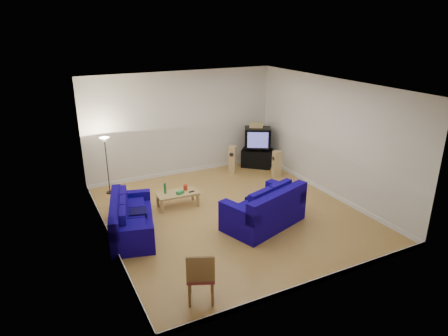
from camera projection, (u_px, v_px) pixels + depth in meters
name	position (u px, v px, depth m)	size (l,w,h in m)	color
room	(232.00, 156.00, 9.51)	(6.01, 6.51, 3.21)	olive
sofa_three_seat	(130.00, 221.00, 9.03)	(1.39, 2.25, 0.81)	#0B0155
sofa_loveseat	(266.00, 211.00, 9.36)	(2.17, 1.63, 0.96)	#0B0155
coffee_table	(178.00, 195.00, 10.35)	(1.09, 0.59, 0.39)	tan
bottle	(165.00, 188.00, 10.25)	(0.06, 0.06, 0.27)	#197233
tissue_box	(180.00, 192.00, 10.25)	(0.20, 0.11, 0.08)	green
red_canister	(185.00, 187.00, 10.47)	(0.11, 0.11, 0.15)	red
remote	(192.00, 192.00, 10.37)	(0.15, 0.05, 0.02)	black
tv_stand	(257.00, 158.00, 13.21)	(0.97, 0.54, 0.59)	black
av_receiver	(259.00, 148.00, 13.09)	(0.43, 0.35, 0.10)	black
television	(258.00, 137.00, 12.95)	(1.01, 0.93, 0.64)	black
centre_speaker	(256.00, 125.00, 12.86)	(0.44, 0.17, 0.15)	tan
speaker_left	(233.00, 160.00, 12.60)	(0.33, 0.33, 0.89)	tan
speaker_right	(277.00, 164.00, 12.31)	(0.27, 0.21, 0.83)	tan
floor_lamp	(105.00, 148.00, 10.81)	(0.28, 0.28, 1.62)	black
dining_chair	(201.00, 275.00, 6.72)	(0.62, 0.62, 0.99)	brown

